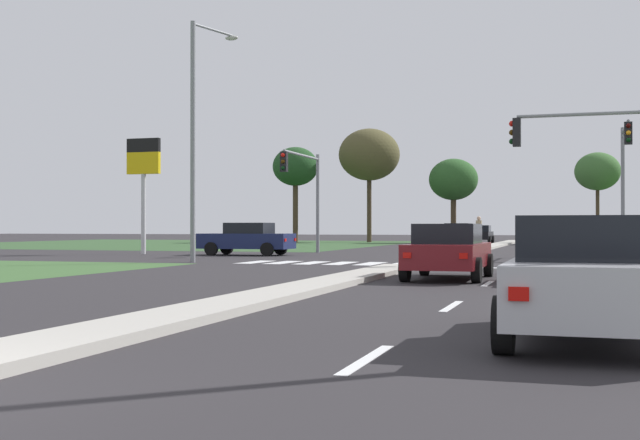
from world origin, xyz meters
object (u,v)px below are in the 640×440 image
(traffic_signal_far_left, at_px, (305,182))
(treeline_near, at_px, (295,167))
(traffic_signal_near_right, at_px, (592,157))
(car_grey_near, at_px, (458,235))
(treeline_second, at_px, (369,155))
(traffic_signal_far_right, at_px, (625,165))
(car_black_sixth, at_px, (480,234))
(treeline_fourth, at_px, (598,172))
(car_beige_second, at_px, (573,251))
(car_navy_fourth, at_px, (247,239))
(treeline_third, at_px, (453,180))
(car_maroon_third, at_px, (448,251))
(car_silver_fifth, at_px, (589,277))
(fuel_price_totem, at_px, (144,170))
(pedestrian_at_median, at_px, (479,229))
(street_lamp_second, at_px, (197,127))

(traffic_signal_far_left, xyz_separation_m, treeline_near, (-10.60, 29.06, 2.93))
(traffic_signal_near_right, bearing_deg, car_grey_near, 106.26)
(treeline_second, bearing_deg, traffic_signal_far_right, -57.58)
(car_black_sixth, xyz_separation_m, treeline_fourth, (9.24, 0.20, 4.98))
(car_grey_near, bearing_deg, car_beige_second, 102.52)
(car_navy_fourth, height_order, traffic_signal_far_left, traffic_signal_far_left)
(traffic_signal_far_left, height_order, treeline_second, treeline_second)
(treeline_third, bearing_deg, car_black_sixth, -25.20)
(car_maroon_third, relative_size, car_black_sixth, 1.02)
(car_silver_fifth, relative_size, traffic_signal_near_right, 0.81)
(car_maroon_third, height_order, car_black_sixth, car_black_sixth)
(car_navy_fourth, xyz_separation_m, traffic_signal_far_left, (2.12, 2.52, 2.85))
(car_beige_second, relative_size, fuel_price_totem, 0.77)
(car_navy_fourth, xyz_separation_m, treeline_fourth, (16.73, 32.22, 4.94))
(treeline_fourth, bearing_deg, pedestrian_at_median, -108.18)
(treeline_third, bearing_deg, street_lamp_second, -95.60)
(traffic_signal_near_right, xyz_separation_m, pedestrian_at_median, (-5.92, 19.68, -2.41))
(car_black_sixth, distance_m, treeline_third, 5.25)
(traffic_signal_far_right, relative_size, fuel_price_totem, 1.04)
(car_beige_second, bearing_deg, treeline_near, 116.90)
(car_beige_second, height_order, treeline_fourth, treeline_fourth)
(car_navy_fourth, xyz_separation_m, treeline_third, (5.16, 33.13, 4.53))
(treeline_near, bearing_deg, street_lamp_second, -76.26)
(car_black_sixth, distance_m, fuel_price_totem, 34.73)
(pedestrian_at_median, relative_size, treeline_third, 0.26)
(car_grey_near, relative_size, pedestrian_at_median, 2.38)
(traffic_signal_far_right, bearing_deg, car_grey_near, 120.00)
(car_black_sixth, bearing_deg, treeline_third, -25.20)
(traffic_signal_far_right, relative_size, traffic_signal_far_left, 1.09)
(car_navy_fourth, relative_size, car_black_sixth, 1.07)
(traffic_signal_far_left, height_order, pedestrian_at_median, traffic_signal_far_left)
(car_beige_second, relative_size, car_silver_fifth, 1.05)
(fuel_price_totem, bearing_deg, car_maroon_third, -40.77)
(car_beige_second, height_order, traffic_signal_far_left, traffic_signal_far_left)
(car_grey_near, xyz_separation_m, traffic_signal_near_right, (8.38, -28.73, 2.85))
(street_lamp_second, relative_size, treeline_near, 1.12)
(street_lamp_second, bearing_deg, treeline_near, 103.74)
(car_maroon_third, distance_m, fuel_price_totem, 23.64)
(car_grey_near, bearing_deg, car_silver_fifth, 99.82)
(traffic_signal_near_right, height_order, street_lamp_second, street_lamp_second)
(car_black_sixth, relative_size, treeline_fourth, 0.58)
(car_navy_fourth, distance_m, traffic_signal_near_right, 18.13)
(traffic_signal_far_right, bearing_deg, car_silver_fifth, -93.64)
(car_grey_near, distance_m, treeline_second, 18.24)
(traffic_signal_near_right, distance_m, treeline_near, 46.95)
(traffic_signal_far_right, distance_m, street_lamp_second, 19.45)
(car_beige_second, distance_m, car_navy_fourth, 21.41)
(car_maroon_third, distance_m, street_lamp_second, 13.90)
(traffic_signal_far_right, height_order, treeline_near, treeline_near)
(car_maroon_third, distance_m, car_navy_fourth, 19.38)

